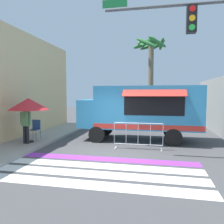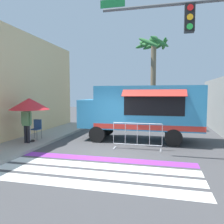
# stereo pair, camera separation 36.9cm
# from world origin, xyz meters

# --- Properties ---
(ground_plane) EXTENTS (60.00, 60.00, 0.00)m
(ground_plane) POSITION_xyz_m (0.00, 0.00, 0.00)
(ground_plane) COLOR #424244
(crosswalk_painted) EXTENTS (6.40, 2.84, 0.01)m
(crosswalk_painted) POSITION_xyz_m (0.00, -1.59, 0.00)
(crosswalk_painted) COLOR white
(crosswalk_painted) RESTS_ON ground_plane
(food_truck) EXTENTS (6.01, 2.52, 2.75)m
(food_truck) POSITION_xyz_m (0.82, 3.10, 1.61)
(food_truck) COLOR #338CBF
(food_truck) RESTS_ON ground_plane
(traffic_signal_pole) EXTENTS (4.77, 0.29, 5.73)m
(traffic_signal_pole) POSITION_xyz_m (3.43, -0.04, 3.97)
(traffic_signal_pole) COLOR #515456
(traffic_signal_pole) RESTS_ON ground_plane
(patio_umbrella) EXTENTS (1.84, 1.84, 2.05)m
(patio_umbrella) POSITION_xyz_m (-4.05, 1.03, 1.90)
(patio_umbrella) COLOR black
(patio_umbrella) RESTS_ON sidewalk_left
(folding_chair) EXTENTS (0.43, 0.43, 0.97)m
(folding_chair) POSITION_xyz_m (-4.13, 1.68, 0.71)
(folding_chair) COLOR #4C4C51
(folding_chair) RESTS_ON sidewalk_left
(vendor_person) EXTENTS (0.53, 0.22, 1.70)m
(vendor_person) POSITION_xyz_m (-4.05, 0.76, 1.10)
(vendor_person) COLOR black
(vendor_person) RESTS_ON sidewalk_left
(barricade_front) EXTENTS (2.09, 0.44, 1.14)m
(barricade_front) POSITION_xyz_m (0.96, 1.23, 0.57)
(barricade_front) COLOR #B7BABF
(barricade_front) RESTS_ON ground_plane
(palm_tree) EXTENTS (2.26, 2.28, 6.05)m
(palm_tree) POSITION_xyz_m (1.28, 6.53, 4.36)
(palm_tree) COLOR #7A664C
(palm_tree) RESTS_ON ground_plane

